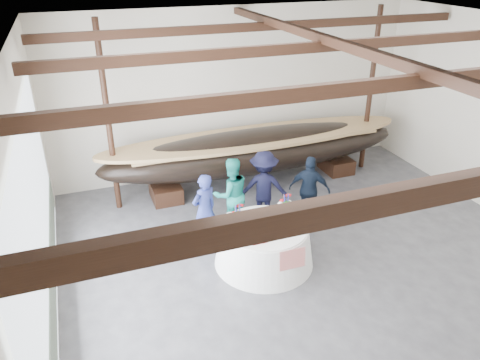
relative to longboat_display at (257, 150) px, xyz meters
name	(u,v)px	position (x,y,z in m)	size (l,w,h in m)	color
floor	(345,295)	(-0.16, -4.82, -0.99)	(10.00, 12.00, 0.01)	#3D3D42
wall_back	(235,93)	(-0.16, 1.18, 1.26)	(10.00, 0.02, 4.50)	silver
wall_left	(30,247)	(-5.16, -4.82, 1.26)	(0.02, 12.00, 4.50)	silver
ceiling	(376,47)	(-0.16, -4.82, 3.51)	(10.00, 12.00, 0.01)	white
pavilion_structure	(342,69)	(-0.16, -3.99, 3.01)	(9.80, 11.76, 4.50)	black
open_bay	(41,235)	(-5.11, -3.82, 0.84)	(0.03, 7.00, 3.20)	silver
longboat_display	(257,150)	(0.00, 0.00, 0.00)	(8.26, 1.65, 1.55)	black
banquet_table	(264,245)	(-1.18, -3.35, -0.56)	(2.00, 2.00, 0.86)	white
tabletop_items	(260,216)	(-1.20, -3.19, 0.01)	(1.87, 0.95, 0.40)	red
guest_woman_blue	(204,210)	(-2.09, -2.25, -0.17)	(0.60, 0.39, 1.64)	navy
guest_woman_teal	(231,194)	(-1.36, -1.86, -0.13)	(0.84, 0.65, 1.72)	teal
guest_man_left	(264,187)	(-0.56, -1.82, -0.11)	(1.13, 0.65, 1.75)	black
guest_man_right	(309,189)	(0.45, -2.15, -0.19)	(0.94, 0.39, 1.60)	black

